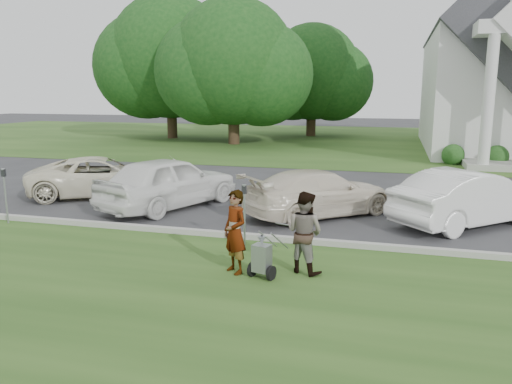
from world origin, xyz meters
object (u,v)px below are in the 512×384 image
at_px(church, 510,51).
at_px(parking_meter_near, 244,208).
at_px(car_b, 169,182).
at_px(car_a, 102,177).
at_px(tree_left, 233,68).
at_px(tree_far, 170,63).
at_px(striping_cart, 262,259).
at_px(person_right, 304,233).
at_px(parking_meter_far, 5,189).
at_px(car_c, 319,193).
at_px(tree_back, 312,77).
at_px(car_d, 470,198).
at_px(person_left, 235,233).

height_order(church, parking_meter_near, church).
xyz_separation_m(church, car_b, (-12.95, -19.90, -5.13)).
bearing_deg(car_a, tree_left, -25.89).
xyz_separation_m(tree_far, striping_cart, (14.38, -26.84, -5.30)).
xyz_separation_m(person_right, car_b, (-5.03, 4.52, -0.01)).
bearing_deg(parking_meter_far, striping_cart, -14.96).
relative_size(tree_far, car_c, 2.53).
distance_m(car_a, car_c, 7.66).
distance_m(parking_meter_far, car_b, 4.53).
xyz_separation_m(car_b, car_c, (4.62, 0.22, -0.14)).
height_order(person_right, car_b, person_right).
height_order(parking_meter_far, car_c, parking_meter_far).
bearing_deg(tree_back, parking_meter_far, -96.39).
relative_size(tree_far, car_a, 2.41).
distance_m(car_c, car_d, 4.03).
bearing_deg(car_b, tree_far, -43.45).
relative_size(tree_back, car_b, 2.03).
bearing_deg(tree_back, car_a, -96.51).
height_order(striping_cart, person_left, person_left).
bearing_deg(parking_meter_far, car_c, 21.90).
relative_size(tree_left, tree_far, 0.91).
bearing_deg(car_b, car_a, 3.24).
bearing_deg(parking_meter_near, striping_cart, -63.15).
height_order(tree_left, striping_cart, tree_left).
height_order(tree_back, striping_cart, tree_back).
xyz_separation_m(tree_far, car_d, (18.71, -21.54, -4.94)).
relative_size(parking_meter_near, car_c, 0.32).
bearing_deg(car_a, person_left, -160.65).
bearing_deg(car_d, parking_meter_far, 61.70).
distance_m(parking_meter_near, car_d, 6.31).
xyz_separation_m(car_a, car_b, (3.00, -1.00, 0.14)).
relative_size(church, parking_meter_far, 15.87).
bearing_deg(car_c, person_left, 126.16).
height_order(person_left, parking_meter_near, person_left).
height_order(person_left, car_a, person_left).
distance_m(church, tree_back, 14.77).
relative_size(car_a, car_d, 1.06).
bearing_deg(person_right, tree_left, -44.34).
bearing_deg(car_a, tree_far, -10.53).
relative_size(tree_back, car_c, 2.09).
bearing_deg(person_left, parking_meter_near, 138.57).
relative_size(person_left, person_right, 1.02).
height_order(striping_cart, car_a, car_a).
distance_m(person_right, car_a, 9.75).
relative_size(striping_cart, car_b, 0.22).
distance_m(tree_back, person_left, 32.16).
height_order(church, tree_back, church).
distance_m(church, car_b, 24.29).
height_order(tree_left, person_right, tree_left).
xyz_separation_m(parking_meter_near, parking_meter_far, (-6.83, 0.33, 0.02)).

